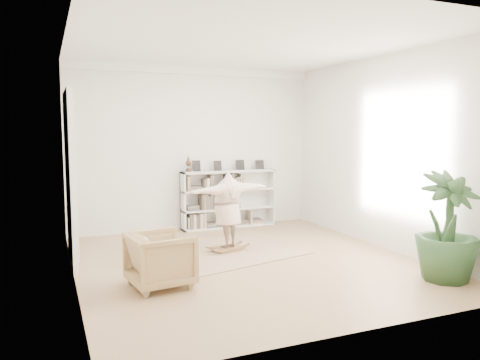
% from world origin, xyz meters
% --- Properties ---
extents(floor, '(6.00, 6.00, 0.00)m').
position_xyz_m(floor, '(0.00, 0.00, 0.00)').
color(floor, '#9F7E52').
rests_on(floor, ground).
extents(room_shell, '(6.00, 6.00, 6.00)m').
position_xyz_m(room_shell, '(0.00, 2.94, 3.51)').
color(room_shell, silver).
rests_on(room_shell, floor).
extents(doors, '(0.09, 1.78, 2.92)m').
position_xyz_m(doors, '(-2.70, 1.30, 1.40)').
color(doors, white).
rests_on(doors, floor).
extents(bookshelf, '(2.20, 0.35, 1.64)m').
position_xyz_m(bookshelf, '(0.74, 2.82, 0.64)').
color(bookshelf, silver).
rests_on(bookshelf, floor).
extents(armchair, '(0.96, 0.94, 0.78)m').
position_xyz_m(armchair, '(-1.64, -0.66, 0.39)').
color(armchair, '#A57C57').
rests_on(armchair, floor).
extents(rug, '(2.90, 2.53, 0.02)m').
position_xyz_m(rug, '(-0.08, 0.74, 0.01)').
color(rug, tan).
rests_on(rug, floor).
extents(rocker_board, '(0.59, 0.44, 0.11)m').
position_xyz_m(rocker_board, '(-0.08, 0.74, 0.07)').
color(rocker_board, brown).
rests_on(rocker_board, rug).
extents(person, '(1.73, 0.83, 1.36)m').
position_xyz_m(person, '(-0.08, 0.74, 0.81)').
color(person, beige).
rests_on(person, rocker_board).
extents(houseplant, '(0.95, 0.95, 1.61)m').
position_xyz_m(houseplant, '(2.30, -2.00, 0.81)').
color(houseplant, '#294B25').
rests_on(houseplant, floor).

